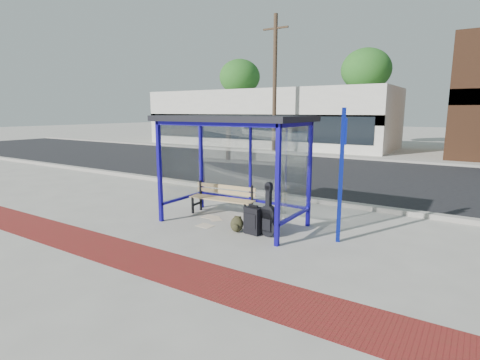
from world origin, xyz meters
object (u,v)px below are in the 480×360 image
Objects in this scene: guitar_bag at (268,218)px; backpack at (237,225)px; bench at (223,197)px; suitcase at (253,221)px.

backpack is at bearing -162.51° from guitar_bag.
guitar_bag is 3.16× the size of backpack.
bench is at bearing 162.90° from guitar_bag.
bench is 1.89m from guitar_bag.
suitcase reaches higher than backpack.
suitcase is at bearing -36.32° from bench.
suitcase is 1.86× the size of backpack.
bench reaches higher than suitcase.
guitar_bag is at bearing -30.06° from bench.
bench is at bearing 121.22° from backpack.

